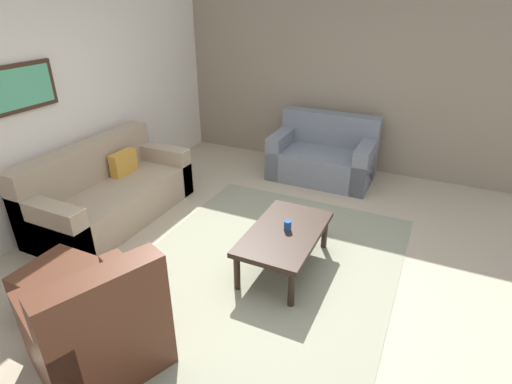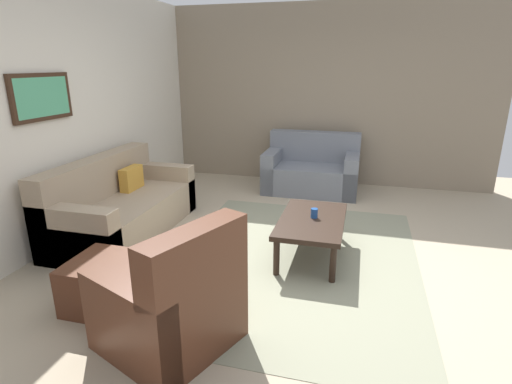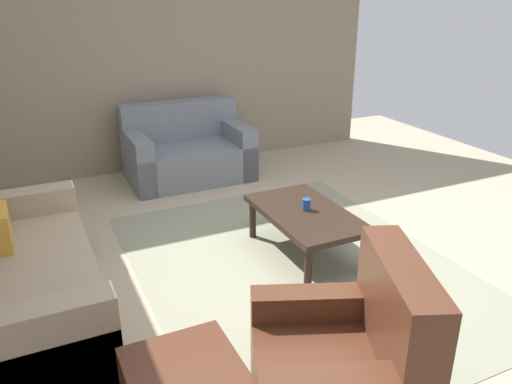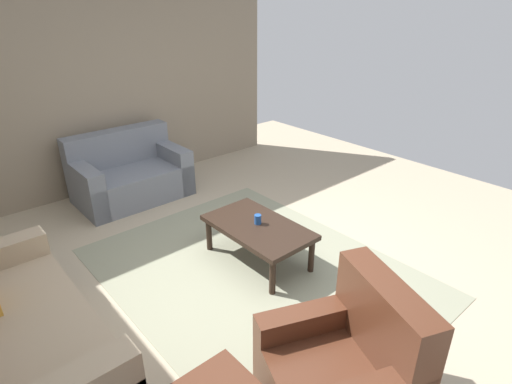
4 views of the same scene
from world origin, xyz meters
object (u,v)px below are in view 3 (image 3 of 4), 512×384
Objects in this scene: couch_main at (10,284)px; armchair_leather at (348,374)px; couch_loveseat at (186,153)px; cup at (306,204)px; coffee_table at (306,217)px.

couch_main is 1.86× the size of armchair_leather.
armchair_leather is (-1.68, -1.54, 0.01)m from couch_main.
couch_main and couch_loveseat have the same top height.
cup is at bearing -90.37° from couch_main.
couch_loveseat reaches higher than coffee_table.
couch_main is at bearing 42.37° from armchair_leather.
cup is at bearing -34.65° from coffee_table.
armchair_leather is 0.95× the size of coffee_table.
couch_loveseat is 14.50× the size of cup.
coffee_table is (-2.29, -0.29, 0.06)m from couch_loveseat.
couch_main reaches higher than coffee_table.
cup is (-2.27, -0.31, 0.16)m from couch_loveseat.
coffee_table is (-0.04, -2.26, 0.06)m from couch_main.
couch_loveseat is 1.28× the size of coffee_table.
armchair_leather reaches higher than couch_main.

